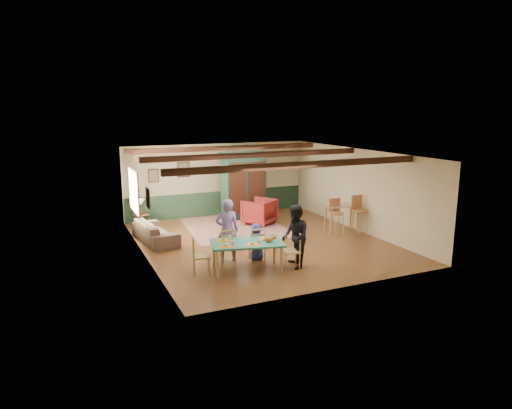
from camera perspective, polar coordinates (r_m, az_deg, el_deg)
name	(u,v)px	position (r m, az deg, el deg)	size (l,w,h in m)	color
floor	(262,242)	(13.91, 0.75, -4.70)	(8.00, 8.00, 0.00)	#553017
wall_back	(218,180)	(17.24, -4.83, 3.12)	(7.00, 0.02, 2.70)	beige
wall_left	(143,209)	(12.55, -13.90, -0.52)	(0.02, 8.00, 2.70)	beige
wall_right	(359,190)	(15.36, 12.71, 1.78)	(0.02, 8.00, 2.70)	beige
ceiling	(262,153)	(13.38, 0.78, 6.44)	(7.00, 8.00, 0.02)	silver
wainscot_back	(218,203)	(17.38, -4.75, 0.17)	(6.95, 0.03, 0.90)	#1B3120
ceiling_beam_front	(301,165)	(11.36, 5.67, 4.94)	(6.95, 0.16, 0.16)	black
ceiling_beam_mid	(257,155)	(13.76, 0.07, 6.22)	(6.95, 0.16, 0.16)	black
ceiling_beam_back	(226,148)	(16.15, -3.72, 7.04)	(6.95, 0.16, 0.16)	black
window_left	(133,191)	(14.17, -15.07, 1.64)	(0.06, 1.60, 1.30)	white
picture_left_wall	(148,198)	(11.90, -13.34, 0.80)	(0.04, 0.42, 0.52)	#7D765A
picture_back_a	(184,170)	(16.77, -9.03, 4.32)	(0.45, 0.04, 0.55)	#7D765A
picture_back_b	(153,176)	(16.54, -12.69, 3.54)	(0.38, 0.04, 0.48)	#7D765A
dining_table	(247,256)	(11.42, -1.12, -6.51)	(1.77, 0.98, 0.74)	#216959
dining_chair_far_left	(228,245)	(12.00, -3.56, -5.12)	(0.41, 0.43, 0.93)	#A68053
dining_chair_far_right	(257,244)	(12.12, 0.14, -4.92)	(0.41, 0.43, 0.93)	#A68053
dining_chair_end_left	(201,255)	(11.26, -6.84, -6.34)	(0.41, 0.43, 0.93)	#A68053
dining_chair_end_right	(291,250)	(11.62, 4.41, -5.70)	(0.41, 0.43, 0.93)	#A68053
person_man	(227,230)	(11.97, -3.63, -3.26)	(0.62, 0.41, 1.70)	#705B9D
person_woman	(295,237)	(11.55, 4.91, -4.04)	(0.79, 0.61, 1.62)	black
person_child	(257,242)	(12.19, 0.07, -4.69)	(0.48, 0.31, 0.99)	navy
cat	(269,239)	(11.29, 1.67, -4.30)	(0.35, 0.14, 0.18)	orange
place_setting_near_left	(227,244)	(10.98, -3.70, -4.97)	(0.39, 0.30, 0.11)	#FCA921
place_setting_near_center	(253,243)	(11.08, -0.41, -4.80)	(0.39, 0.30, 0.11)	#FCA921
place_setting_far_left	(224,239)	(11.45, -4.02, -4.26)	(0.39, 0.30, 0.11)	#FCA921
place_setting_far_right	(266,236)	(11.62, 1.30, -3.99)	(0.39, 0.30, 0.11)	#FCA921
area_rug	(235,227)	(15.62, -2.70, -2.82)	(3.16, 3.76, 0.01)	#BFAA8A
armoire	(244,186)	(16.68, -1.56, 2.39)	(1.72, 0.69, 2.43)	#153628
armchair	(259,211)	(15.92, 0.40, -0.88)	(0.96, 0.99, 0.90)	#531013
sofa	(156,232)	(14.18, -12.45, -3.35)	(2.12, 0.83, 0.62)	#3D2E26
end_table	(142,222)	(15.61, -14.12, -2.15)	(0.45, 0.45, 0.56)	black
table_lamp	(141,207)	(15.49, -14.22, -0.24)	(0.28, 0.28, 0.51)	beige
counter_table	(341,218)	(15.26, 10.64, -1.66)	(1.08, 0.63, 0.90)	beige
bar_stool_left	(337,217)	(14.71, 10.07, -1.60)	(0.41, 0.46, 1.17)	#B07044
bar_stool_right	(360,215)	(14.92, 12.92, -1.34)	(0.45, 0.49, 1.27)	#B07044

